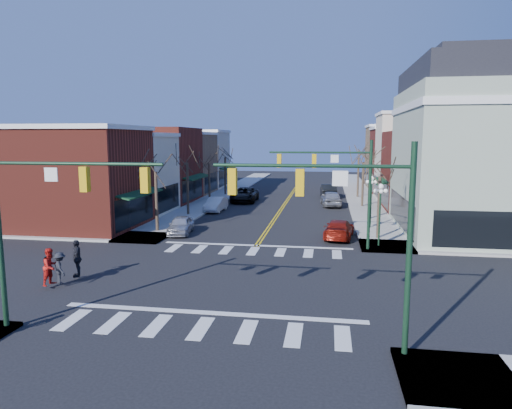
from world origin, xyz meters
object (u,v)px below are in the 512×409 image
at_px(car_right_mid, 331,198).
at_px(car_right_near, 339,229).
at_px(car_left_far, 245,195).
at_px(car_right_far, 328,191).
at_px(pedestrian_dark_a, 77,258).
at_px(car_left_mid, 216,204).
at_px(victorian_corner, 487,147).
at_px(pedestrian_dark_b, 60,268).
at_px(car_left_near, 181,225).
at_px(pedestrian_red_b, 51,267).
at_px(lamppost_midblock, 371,193).
at_px(lamppost_corner, 380,204).

bearing_deg(car_right_mid, car_right_near, 86.29).
xyz_separation_m(car_left_far, car_right_far, (9.60, 5.81, 0.01)).
bearing_deg(pedestrian_dark_a, car_left_mid, 150.56).
relative_size(victorian_corner, pedestrian_dark_a, 7.30).
xyz_separation_m(car_left_mid, pedestrian_dark_b, (-1.84, -24.27, 0.25)).
xyz_separation_m(car_left_near, pedestrian_red_b, (-2.20, -13.37, 0.39)).
relative_size(car_right_far, pedestrian_red_b, 2.73).
bearing_deg(car_right_far, car_right_near, 87.28).
xyz_separation_m(lamppost_midblock, car_left_mid, (-14.60, 6.86, -2.26)).
height_order(lamppost_corner, pedestrian_dark_a, lamppost_corner).
bearing_deg(pedestrian_dark_a, car_right_far, 135.13).
xyz_separation_m(car_right_near, pedestrian_dark_a, (-13.70, -12.17, 0.44)).
xyz_separation_m(car_left_near, pedestrian_dark_a, (-1.67, -11.88, 0.44)).
xyz_separation_m(victorian_corner, pedestrian_red_b, (-25.10, -17.13, -5.58)).
xyz_separation_m(car_left_mid, car_left_far, (1.60, 7.38, 0.12)).
xyz_separation_m(lamppost_corner, car_right_near, (-2.58, 2.53, -2.28)).
relative_size(lamppost_corner, pedestrian_red_b, 2.34).
relative_size(pedestrian_red_b, pedestrian_dark_b, 1.15).
height_order(car_left_far, pedestrian_dark_b, pedestrian_dark_b).
distance_m(car_right_mid, pedestrian_dark_b, 32.63).
xyz_separation_m(car_right_mid, pedestrian_dark_a, (-13.18, -28.49, 0.28)).
distance_m(car_right_near, car_right_far, 24.03).
relative_size(car_right_near, pedestrian_red_b, 2.56).
bearing_deg(pedestrian_dark_b, car_right_near, -93.13).
bearing_deg(car_left_mid, pedestrian_dark_b, -92.20).
bearing_deg(car_right_far, lamppost_corner, 92.62).
bearing_deg(pedestrian_dark_a, pedestrian_dark_b, -32.74).
height_order(pedestrian_dark_a, pedestrian_dark_b, pedestrian_dark_a).
xyz_separation_m(lamppost_midblock, pedestrian_dark_a, (-16.27, -16.13, -1.84)).
height_order(car_right_mid, car_right_far, car_right_mid).
xyz_separation_m(car_left_far, car_right_mid, (9.91, -1.88, 0.03)).
height_order(lamppost_midblock, pedestrian_dark_a, lamppost_midblock).
height_order(car_left_near, car_right_near, car_right_near).
relative_size(car_left_near, pedestrian_dark_a, 2.06).
height_order(victorian_corner, lamppost_corner, victorian_corner).
bearing_deg(car_left_near, pedestrian_dark_a, -104.68).
height_order(car_left_mid, car_left_far, car_left_far).
bearing_deg(victorian_corner, pedestrian_dark_a, -147.54).
distance_m(lamppost_corner, car_left_near, 14.95).
relative_size(lamppost_corner, car_left_mid, 1.01).
bearing_deg(car_right_mid, pedestrian_dark_b, 60.34).
distance_m(car_left_mid, car_right_mid, 12.75).
distance_m(victorian_corner, car_right_near, 12.88).
relative_size(victorian_corner, car_left_near, 3.55).
height_order(car_right_mid, pedestrian_dark_b, pedestrian_dark_b).
height_order(victorian_corner, car_left_mid, victorian_corner).
bearing_deg(car_left_far, pedestrian_dark_a, -97.21).
bearing_deg(pedestrian_dark_a, car_left_near, 146.71).
xyz_separation_m(victorian_corner, pedestrian_dark_b, (-24.74, -16.92, -5.70)).
height_order(car_right_near, pedestrian_red_b, pedestrian_red_b).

